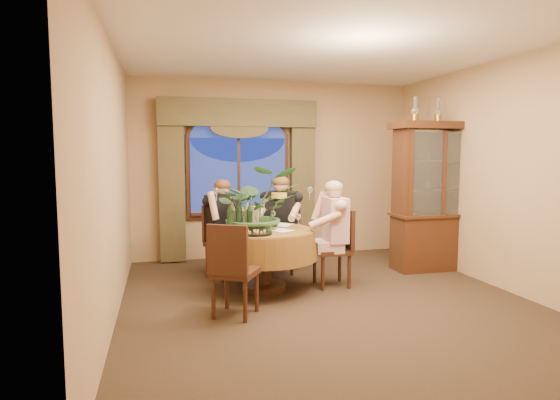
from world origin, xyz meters
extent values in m
plane|color=black|center=(0.00, 0.00, 0.00)|extent=(5.00, 5.00, 0.00)
plane|color=#A28055|center=(0.00, 2.50, 1.40)|extent=(4.50, 0.00, 4.50)
plane|color=#A28055|center=(2.25, 0.00, 1.40)|extent=(0.00, 5.00, 5.00)
plane|color=white|center=(0.00, 0.00, 2.80)|extent=(5.00, 5.00, 0.00)
cube|color=#453F26|center=(-1.63, 2.38, 1.18)|extent=(0.38, 0.14, 2.32)
cube|color=#453F26|center=(0.43, 2.38, 1.18)|extent=(0.38, 0.14, 2.32)
cylinder|color=#8E3C17|center=(-0.60, 0.60, 0.38)|extent=(1.39, 1.39, 0.75)
cube|color=#371E12|center=(2.00, 1.03, 1.05)|extent=(1.30, 0.52, 2.10)
cube|color=black|center=(0.27, 0.57, 0.48)|extent=(0.43, 0.43, 0.96)
cube|color=black|center=(-0.15, 1.42, 0.48)|extent=(0.57, 0.57, 0.96)
cube|color=black|center=(-0.98, 1.31, 0.48)|extent=(0.57, 0.57, 0.96)
cube|color=black|center=(-1.07, -0.20, 0.48)|extent=(0.58, 0.58, 0.96)
imported|color=#355A32|center=(-0.66, 0.73, 1.39)|extent=(1.01, 1.13, 0.88)
imported|color=brown|center=(-0.52, 0.53, 0.77)|extent=(0.15, 0.15, 0.05)
cylinder|color=black|center=(-0.75, 0.27, 0.76)|extent=(0.35, 0.35, 0.02)
cylinder|color=black|center=(-0.91, 0.56, 0.92)|extent=(0.07, 0.07, 0.33)
cylinder|color=black|center=(-0.78, 0.54, 0.92)|extent=(0.07, 0.07, 0.33)
cylinder|color=tan|center=(-0.96, 0.66, 0.92)|extent=(0.07, 0.07, 0.33)
cylinder|color=tan|center=(-0.79, 0.63, 0.92)|extent=(0.07, 0.07, 0.33)
cylinder|color=black|center=(-0.86, 0.76, 0.92)|extent=(0.07, 0.07, 0.33)
cylinder|color=black|center=(-1.02, 0.51, 0.92)|extent=(0.07, 0.07, 0.33)
cube|color=white|center=(-0.43, 0.47, 0.75)|extent=(0.33, 0.37, 0.00)
cube|color=white|center=(-0.30, 0.85, 0.75)|extent=(0.34, 0.37, 0.00)
camera|label=1|loc=(-1.78, -4.84, 1.66)|focal=30.00mm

